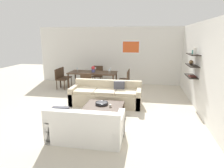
# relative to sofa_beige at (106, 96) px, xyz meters

# --- Properties ---
(ground_plane) EXTENTS (18.00, 18.00, 0.00)m
(ground_plane) POSITION_rel_sofa_beige_xyz_m (-0.12, -0.34, -0.29)
(ground_plane) COLOR beige
(back_wall_unit) EXTENTS (8.40, 0.09, 2.70)m
(back_wall_unit) POSITION_rel_sofa_beige_xyz_m (0.19, 3.19, 1.06)
(back_wall_unit) COLOR silver
(back_wall_unit) RESTS_ON ground
(right_wall_shelf_unit) EXTENTS (0.34, 8.20, 2.70)m
(right_wall_shelf_unit) POSITION_rel_sofa_beige_xyz_m (2.91, 0.27, 1.06)
(right_wall_shelf_unit) COLOR silver
(right_wall_shelf_unit) RESTS_ON ground
(sofa_beige) EXTENTS (2.34, 0.90, 0.78)m
(sofa_beige) POSITION_rel_sofa_beige_xyz_m (0.00, 0.00, 0.00)
(sofa_beige) COLOR beige
(sofa_beige) RESTS_ON ground
(loveseat_white) EXTENTS (1.63, 0.90, 0.78)m
(loveseat_white) POSITION_rel_sofa_beige_xyz_m (0.03, -2.37, 0.00)
(loveseat_white) COLOR white
(loveseat_white) RESTS_ON ground
(coffee_table) EXTENTS (1.06, 0.90, 0.38)m
(coffee_table) POSITION_rel_sofa_beige_xyz_m (0.17, -1.16, -0.10)
(coffee_table) COLOR #38281E
(coffee_table) RESTS_ON ground
(decorative_bowl) EXTENTS (0.36, 0.36, 0.07)m
(decorative_bowl) POSITION_rel_sofa_beige_xyz_m (0.10, -1.11, 0.13)
(decorative_bowl) COLOR black
(decorative_bowl) RESTS_ON coffee_table
(candle_jar) EXTENTS (0.07, 0.07, 0.07)m
(candle_jar) POSITION_rel_sofa_beige_xyz_m (0.38, -1.26, 0.13)
(candle_jar) COLOR silver
(candle_jar) RESTS_ON coffee_table
(dining_table) EXTENTS (2.05, 0.95, 0.75)m
(dining_table) POSITION_rel_sofa_beige_xyz_m (-0.98, 1.88, 0.39)
(dining_table) COLOR #422D1E
(dining_table) RESTS_ON ground
(dining_chair_right_near) EXTENTS (0.44, 0.44, 0.88)m
(dining_chair_right_near) POSITION_rel_sofa_beige_xyz_m (0.45, 1.67, 0.21)
(dining_chair_right_near) COLOR #422D1E
(dining_chair_right_near) RESTS_ON ground
(dining_chair_left_near) EXTENTS (0.44, 0.44, 0.88)m
(dining_chair_left_near) POSITION_rel_sofa_beige_xyz_m (-2.41, 1.67, 0.21)
(dining_chair_left_near) COLOR #422D1E
(dining_chair_left_near) RESTS_ON ground
(dining_chair_right_far) EXTENTS (0.44, 0.44, 0.88)m
(dining_chair_right_far) POSITION_rel_sofa_beige_xyz_m (0.45, 2.09, 0.21)
(dining_chair_right_far) COLOR #422D1E
(dining_chair_right_far) RESTS_ON ground
(dining_chair_left_far) EXTENTS (0.44, 0.44, 0.88)m
(dining_chair_left_far) POSITION_rel_sofa_beige_xyz_m (-2.41, 2.09, 0.21)
(dining_chair_left_far) COLOR #422D1E
(dining_chair_left_far) RESTS_ON ground
(dining_chair_head) EXTENTS (0.44, 0.44, 0.88)m
(dining_chair_head) POSITION_rel_sofa_beige_xyz_m (-0.98, 2.76, 0.21)
(dining_chair_head) COLOR #422D1E
(dining_chair_head) RESTS_ON ground
(dining_chair_foot) EXTENTS (0.44, 0.44, 0.88)m
(dining_chair_foot) POSITION_rel_sofa_beige_xyz_m (-0.98, 1.00, 0.21)
(dining_chair_foot) COLOR #422D1E
(dining_chair_foot) RESTS_ON ground
(wine_glass_right_far) EXTENTS (0.06, 0.06, 0.18)m
(wine_glass_right_far) POSITION_rel_sofa_beige_xyz_m (-0.24, 2.00, 0.58)
(wine_glass_right_far) COLOR silver
(wine_glass_right_far) RESTS_ON dining_table
(wine_glass_left_far) EXTENTS (0.07, 0.07, 0.15)m
(wine_glass_left_far) POSITION_rel_sofa_beige_xyz_m (-1.72, 2.00, 0.57)
(wine_glass_left_far) COLOR silver
(wine_glass_left_far) RESTS_ON dining_table
(wine_glass_right_near) EXTENTS (0.06, 0.06, 0.16)m
(wine_glass_right_near) POSITION_rel_sofa_beige_xyz_m (-0.24, 1.76, 0.57)
(wine_glass_right_near) COLOR silver
(wine_glass_right_near) RESTS_ON dining_table
(wine_glass_head) EXTENTS (0.07, 0.07, 0.15)m
(wine_glass_head) POSITION_rel_sofa_beige_xyz_m (-0.98, 2.29, 0.56)
(wine_glass_head) COLOR silver
(wine_glass_head) RESTS_ON dining_table
(centerpiece_vase) EXTENTS (0.16, 0.16, 0.27)m
(centerpiece_vase) POSITION_rel_sofa_beige_xyz_m (-0.96, 1.88, 0.59)
(centerpiece_vase) COLOR #4C518C
(centerpiece_vase) RESTS_ON dining_table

